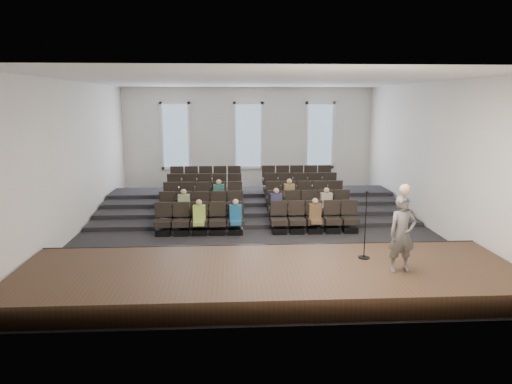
# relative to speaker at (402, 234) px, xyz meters

# --- Properties ---
(ground) EXTENTS (14.00, 14.00, 0.00)m
(ground) POSITION_rel_speaker_xyz_m (-3.02, 5.45, -1.38)
(ground) COLOR black
(ground) RESTS_ON ground
(ceiling) EXTENTS (12.00, 14.00, 0.02)m
(ceiling) POSITION_rel_speaker_xyz_m (-3.02, 5.45, 3.63)
(ceiling) COLOR white
(ceiling) RESTS_ON ground
(wall_back) EXTENTS (12.00, 0.04, 5.00)m
(wall_back) POSITION_rel_speaker_xyz_m (-3.02, 12.47, 1.12)
(wall_back) COLOR silver
(wall_back) RESTS_ON ground
(wall_front) EXTENTS (12.00, 0.04, 5.00)m
(wall_front) POSITION_rel_speaker_xyz_m (-3.02, -1.57, 1.12)
(wall_front) COLOR silver
(wall_front) RESTS_ON ground
(wall_left) EXTENTS (0.04, 14.00, 5.00)m
(wall_left) POSITION_rel_speaker_xyz_m (-9.04, 5.45, 1.12)
(wall_left) COLOR silver
(wall_left) RESTS_ON ground
(wall_right) EXTENTS (0.04, 14.00, 5.00)m
(wall_right) POSITION_rel_speaker_xyz_m (3.00, 5.45, 1.12)
(wall_right) COLOR silver
(wall_right) RESTS_ON ground
(stage) EXTENTS (11.80, 3.60, 0.50)m
(stage) POSITION_rel_speaker_xyz_m (-3.02, 0.35, -1.13)
(stage) COLOR #3D261A
(stage) RESTS_ON ground
(stage_lip) EXTENTS (11.80, 0.06, 0.52)m
(stage_lip) POSITION_rel_speaker_xyz_m (-3.02, 2.12, -1.13)
(stage_lip) COLOR black
(stage_lip) RESTS_ON ground
(risers) EXTENTS (11.80, 4.80, 0.60)m
(risers) POSITION_rel_speaker_xyz_m (-3.02, 8.62, -1.19)
(risers) COLOR black
(risers) RESTS_ON ground
(seating_rows) EXTENTS (6.80, 4.70, 1.67)m
(seating_rows) POSITION_rel_speaker_xyz_m (-3.02, 6.99, -0.70)
(seating_rows) COLOR black
(seating_rows) RESTS_ON ground
(windows) EXTENTS (8.44, 0.10, 3.24)m
(windows) POSITION_rel_speaker_xyz_m (-3.02, 12.40, 1.32)
(windows) COLOR white
(windows) RESTS_ON wall_back
(audience) EXTENTS (5.45, 2.64, 1.10)m
(audience) POSITION_rel_speaker_xyz_m (-3.02, 5.77, -0.57)
(audience) COLOR #98BB4B
(audience) RESTS_ON seating_rows
(speaker) EXTENTS (0.68, 0.49, 1.76)m
(speaker) POSITION_rel_speaker_xyz_m (0.00, 0.00, 0.00)
(speaker) COLOR #575452
(speaker) RESTS_ON stage
(mic_stand) EXTENTS (0.29, 0.29, 1.72)m
(mic_stand) POSITION_rel_speaker_xyz_m (-0.58, 0.91, -0.37)
(mic_stand) COLOR black
(mic_stand) RESTS_ON stage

